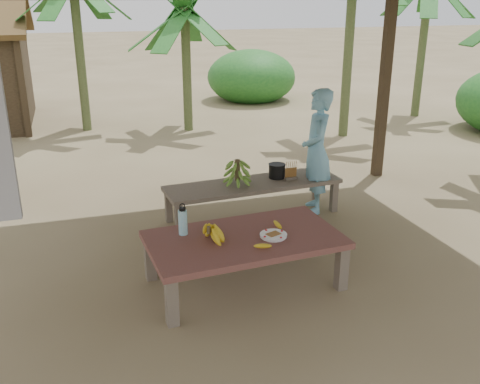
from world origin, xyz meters
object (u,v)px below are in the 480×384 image
object	(u,v)px
cooking_pot	(277,171)
water_flask	(183,221)
plate	(273,235)
woman	(317,151)
bench	(253,187)
ripe_banana_bunch	(209,233)
work_table	(244,243)

from	to	relation	value
cooking_pot	water_flask	bearing A→B (deg)	-136.44
plate	water_flask	xyz separation A→B (m)	(-0.79, 0.32, 0.11)
woman	bench	bearing A→B (deg)	-72.44
plate	ripe_banana_bunch	bearing A→B (deg)	171.89
work_table	bench	world-z (taller)	work_table
bench	woman	distance (m)	0.91
ripe_banana_bunch	plate	size ratio (longest dim) A/B	1.08
ripe_banana_bunch	water_flask	xyz separation A→B (m)	(-0.19, 0.24, 0.05)
work_table	plate	distance (m)	0.28
plate	cooking_pot	xyz separation A→B (m)	(0.72, 1.76, 0.02)
plate	bench	bearing A→B (deg)	77.42
cooking_pot	woman	distance (m)	0.56
bench	woman	size ratio (longest dim) A/B	1.42
work_table	plate	world-z (taller)	plate
bench	ripe_banana_bunch	xyz separation A→B (m)	(-0.97, -1.58, 0.19)
plate	woman	distance (m)	2.04
bench	water_flask	xyz separation A→B (m)	(-1.16, -1.35, 0.24)
work_table	ripe_banana_bunch	distance (m)	0.38
cooking_pot	woman	bearing A→B (deg)	-14.75
plate	cooking_pot	size ratio (longest dim) A/B	1.25
work_table	ripe_banana_bunch	bearing A→B (deg)	177.41
water_flask	woman	xyz separation A→B (m)	(1.99, 1.31, 0.16)
work_table	plate	xyz separation A→B (m)	(0.26, -0.09, 0.08)
bench	ripe_banana_bunch	bearing A→B (deg)	-125.75
work_table	woman	bearing A→B (deg)	42.98
bench	plate	bearing A→B (deg)	-106.77
bench	cooking_pot	world-z (taller)	cooking_pot
ripe_banana_bunch	plate	distance (m)	0.61
bench	ripe_banana_bunch	distance (m)	1.87
bench	woman	bearing A→B (deg)	-6.62
plate	woman	world-z (taller)	woman
cooking_pot	plate	bearing A→B (deg)	-112.22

